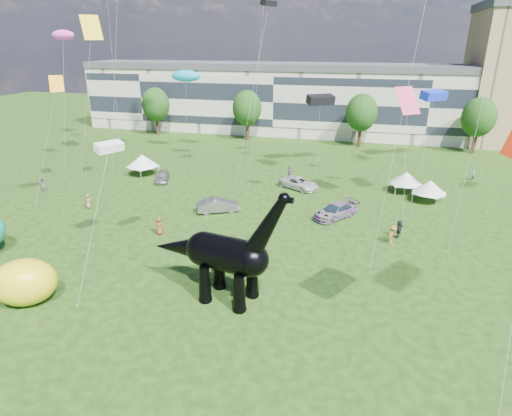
# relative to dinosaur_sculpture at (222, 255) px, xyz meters

# --- Properties ---
(ground) EXTENTS (220.00, 220.00, 0.00)m
(ground) POSITION_rel_dinosaur_sculpture_xyz_m (-0.71, -2.99, -3.35)
(ground) COLOR #16330C
(ground) RESTS_ON ground
(terrace_row) EXTENTS (78.00, 11.00, 12.00)m
(terrace_row) POSITION_rel_dinosaur_sculpture_xyz_m (-8.71, 59.01, 2.65)
(terrace_row) COLOR beige
(terrace_row) RESTS_ON ground
(tree_far_left) EXTENTS (5.20, 5.20, 9.44)m
(tree_far_left) POSITION_rel_dinosaur_sculpture_xyz_m (-30.71, 50.01, 2.95)
(tree_far_left) COLOR #382314
(tree_far_left) RESTS_ON ground
(tree_mid_left) EXTENTS (5.20, 5.20, 9.44)m
(tree_mid_left) POSITION_rel_dinosaur_sculpture_xyz_m (-12.71, 50.01, 2.95)
(tree_mid_left) COLOR #382314
(tree_mid_left) RESTS_ON ground
(tree_mid_right) EXTENTS (5.20, 5.20, 9.44)m
(tree_mid_right) POSITION_rel_dinosaur_sculpture_xyz_m (7.29, 50.01, 2.95)
(tree_mid_right) COLOR #382314
(tree_mid_right) RESTS_ON ground
(tree_far_right) EXTENTS (5.20, 5.20, 9.44)m
(tree_far_right) POSITION_rel_dinosaur_sculpture_xyz_m (25.29, 50.01, 2.95)
(tree_far_right) COLOR #382314
(tree_far_right) RESTS_ON ground
(dinosaur_sculpture) EXTENTS (10.89, 3.83, 8.86)m
(dinosaur_sculpture) POSITION_rel_dinosaur_sculpture_xyz_m (0.00, 0.00, 0.00)
(dinosaur_sculpture) COLOR black
(dinosaur_sculpture) RESTS_ON ground
(car_silver) EXTENTS (2.98, 4.41, 1.40)m
(car_silver) POSITION_rel_dinosaur_sculpture_xyz_m (-16.49, 23.40, -2.65)
(car_silver) COLOR #B5B4B9
(car_silver) RESTS_ON ground
(car_grey) EXTENTS (4.72, 3.45, 1.48)m
(car_grey) POSITION_rel_dinosaur_sculpture_xyz_m (-5.85, 15.19, -2.61)
(car_grey) COLOR slate
(car_grey) RESTS_ON ground
(car_white) EXTENTS (5.56, 4.51, 1.41)m
(car_white) POSITION_rel_dinosaur_sculpture_xyz_m (1.13, 25.03, -2.64)
(car_white) COLOR silver
(car_white) RESTS_ON ground
(car_dark) EXTENTS (4.87, 5.37, 1.50)m
(car_dark) POSITION_rel_dinosaur_sculpture_xyz_m (6.35, 16.80, -2.60)
(car_dark) COLOR #595960
(car_dark) RESTS_ON ground
(gazebo_near) EXTENTS (4.79, 4.79, 2.52)m
(gazebo_near) POSITION_rel_dinosaur_sculpture_xyz_m (16.03, 24.25, -1.58)
(gazebo_near) COLOR silver
(gazebo_near) RESTS_ON ground
(gazebo_far) EXTENTS (4.09, 4.09, 2.55)m
(gazebo_far) POSITION_rel_dinosaur_sculpture_xyz_m (13.65, 26.97, -1.55)
(gazebo_far) COLOR silver
(gazebo_far) RESTS_ON ground
(gazebo_left) EXTENTS (5.39, 5.39, 2.83)m
(gazebo_left) POSITION_rel_dinosaur_sculpture_xyz_m (-20.25, 25.34, -1.36)
(gazebo_left) COLOR white
(gazebo_left) RESTS_ON ground
(inflatable_yellow) EXTENTS (5.23, 4.75, 3.27)m
(inflatable_yellow) POSITION_rel_dinosaur_sculpture_xyz_m (-12.83, -4.21, -1.71)
(inflatable_yellow) COLOR yellow
(inflatable_yellow) RESTS_ON ground
(visitors) EXTENTS (51.78, 47.78, 1.82)m
(visitors) POSITION_rel_dinosaur_sculpture_xyz_m (-0.28, 12.03, -2.50)
(visitors) COLOR black
(visitors) RESTS_ON ground
(kites) EXTENTS (60.28, 49.82, 25.86)m
(kites) POSITION_rel_dinosaur_sculpture_xyz_m (-8.05, 20.18, 11.04)
(kites) COLOR red
(kites) RESTS_ON ground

